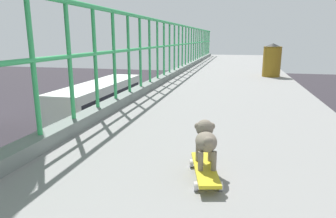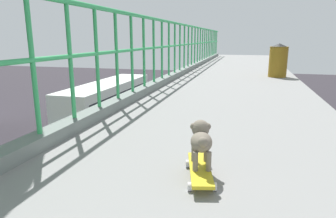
% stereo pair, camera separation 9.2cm
% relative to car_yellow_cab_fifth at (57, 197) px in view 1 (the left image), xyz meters
% --- Properties ---
extents(car_yellow_cab_fifth, '(1.92, 4.45, 1.42)m').
position_rel_car_yellow_cab_fifth_xyz_m(car_yellow_cab_fifth, '(0.00, 0.00, 0.00)').
color(car_yellow_cab_fifth, yellow).
rests_on(car_yellow_cab_fifth, ground).
extents(city_bus, '(2.70, 10.89, 3.13)m').
position_rel_car_yellow_cab_fifth_xyz_m(city_bus, '(-3.65, 11.32, 1.15)').
color(city_bus, white).
rests_on(city_bus, ground).
extents(toy_skateboard, '(0.28, 0.57, 0.08)m').
position_rel_car_yellow_cab_fifth_xyz_m(toy_skateboard, '(6.08, -6.81, 4.82)').
color(toy_skateboard, gold).
rests_on(toy_skateboard, overpass_deck).
extents(small_dog, '(0.20, 0.33, 0.31)m').
position_rel_car_yellow_cab_fifth_xyz_m(small_dog, '(6.07, -6.75, 5.03)').
color(small_dog, '#786C5C').
rests_on(small_dog, toy_skateboard).
extents(litter_bin, '(0.45, 0.45, 0.83)m').
position_rel_car_yellow_cab_fifth_xyz_m(litter_bin, '(7.07, -0.71, 5.18)').
color(litter_bin, '#886218').
rests_on(litter_bin, overpass_deck).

